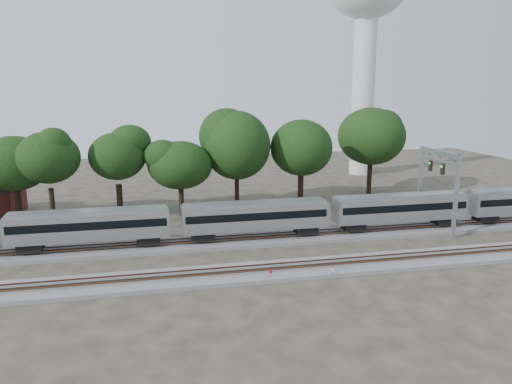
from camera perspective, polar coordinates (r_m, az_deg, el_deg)
ground at (r=50.89m, az=-4.33°, el=-8.04°), size 160.00×160.00×0.00m
track_far at (r=56.46m, az=-5.22°, el=-5.80°), size 160.00×5.00×0.73m
track_near at (r=47.12m, az=-3.63°, el=-9.45°), size 160.00×5.00×0.73m
train at (r=56.52m, az=0.06°, el=-2.68°), size 86.34×2.97×4.38m
switch_stand_red at (r=46.11m, az=1.72°, el=-9.35°), size 0.31×0.06×0.99m
switch_stand_white at (r=47.26m, az=8.76°, el=-9.03°), size 0.27×0.11×0.88m
switch_lever at (r=47.19m, az=4.75°, el=-9.50°), size 0.50×0.30×0.30m
water_tower at (r=103.24m, az=12.55°, el=19.72°), size 15.49×15.49×42.87m
signal_gantry at (r=64.36m, az=20.12°, el=2.14°), size 0.69×8.14×9.89m
tree_1 at (r=70.98m, az=-25.90°, el=2.94°), size 7.86×7.86×11.09m
tree_2 at (r=68.23m, az=-22.65°, el=3.63°), size 8.74×8.74×12.32m
tree_3 at (r=68.81m, az=-15.58°, el=3.94°), size 8.44×8.44×11.90m
tree_4 at (r=68.21m, az=-8.65°, el=3.02°), size 7.07×7.07×9.96m
tree_5 at (r=70.53m, az=-2.24°, el=5.36°), size 9.43×9.43×13.30m
tree_6 at (r=72.39m, az=5.20°, el=5.05°), size 8.87×8.87×12.51m
tree_7 at (r=82.46m, az=13.04°, el=6.22°), size 9.72×9.72×13.70m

